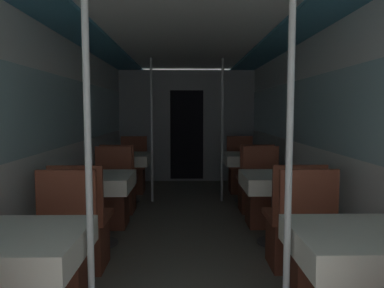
# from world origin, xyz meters

# --- Properties ---
(wall_left) EXTENTS (0.05, 8.36, 2.15)m
(wall_left) POSITION_xyz_m (-1.33, 2.78, 1.12)
(wall_left) COLOR silver
(wall_left) RESTS_ON ground_plane
(wall_right) EXTENTS (0.05, 8.36, 2.15)m
(wall_right) POSITION_xyz_m (1.33, 2.78, 1.12)
(wall_right) COLOR silver
(wall_right) RESTS_ON ground_plane
(ceiling_panel) EXTENTS (2.66, 8.36, 0.07)m
(ceiling_panel) POSITION_xyz_m (0.00, 2.78, 2.19)
(ceiling_panel) COLOR silver
(ceiling_panel) RESTS_ON wall_left
(bulkhead_far) EXTENTS (2.61, 0.09, 2.15)m
(bulkhead_far) POSITION_xyz_m (0.00, 6.03, 1.07)
(bulkhead_far) COLOR gray
(bulkhead_far) RESTS_ON ground_plane
(dining_table_left_0) EXTENTS (0.68, 0.68, 0.72)m
(dining_table_left_0) POSITION_xyz_m (-0.91, 0.70, 0.62)
(dining_table_left_0) COLOR #4C4C51
(dining_table_left_0) RESTS_ON ground_plane
(chair_left_far_0) EXTENTS (0.44, 0.44, 0.94)m
(chair_left_far_0) POSITION_xyz_m (-0.91, 1.32, 0.29)
(chair_left_far_0) COLOR brown
(chair_left_far_0) RESTS_ON ground_plane
(support_pole_left_0) EXTENTS (0.04, 0.04, 2.15)m
(support_pole_left_0) POSITION_xyz_m (-0.53, 0.70, 1.08)
(support_pole_left_0) COLOR silver
(support_pole_left_0) RESTS_ON ground_plane
(dining_table_left_1) EXTENTS (0.68, 0.68, 0.72)m
(dining_table_left_1) POSITION_xyz_m (-0.91, 2.52, 0.62)
(dining_table_left_1) COLOR #4C4C51
(dining_table_left_1) RESTS_ON ground_plane
(chair_left_near_1) EXTENTS (0.44, 0.44, 0.94)m
(chair_left_near_1) POSITION_xyz_m (-0.91, 1.91, 0.29)
(chair_left_near_1) COLOR brown
(chair_left_near_1) RESTS_ON ground_plane
(chair_left_far_1) EXTENTS (0.44, 0.44, 0.94)m
(chair_left_far_1) POSITION_xyz_m (-0.91, 3.14, 0.29)
(chair_left_far_1) COLOR brown
(chair_left_far_1) RESTS_ON ground_plane
(dining_table_left_2) EXTENTS (0.68, 0.68, 0.72)m
(dining_table_left_2) POSITION_xyz_m (-0.91, 4.35, 0.62)
(dining_table_left_2) COLOR #4C4C51
(dining_table_left_2) RESTS_ON ground_plane
(chair_left_near_2) EXTENTS (0.44, 0.44, 0.94)m
(chair_left_near_2) POSITION_xyz_m (-0.91, 3.73, 0.29)
(chair_left_near_2) COLOR brown
(chair_left_near_2) RESTS_ON ground_plane
(chair_left_far_2) EXTENTS (0.44, 0.44, 0.94)m
(chair_left_far_2) POSITION_xyz_m (-0.91, 4.96, 0.29)
(chair_left_far_2) COLOR brown
(chair_left_far_2) RESTS_ON ground_plane
(support_pole_left_2) EXTENTS (0.04, 0.04, 2.15)m
(support_pole_left_2) POSITION_xyz_m (-0.53, 4.35, 1.08)
(support_pole_left_2) COLOR silver
(support_pole_left_2) RESTS_ON ground_plane
(dining_table_right_0) EXTENTS (0.68, 0.68, 0.72)m
(dining_table_right_0) POSITION_xyz_m (0.91, 0.70, 0.62)
(dining_table_right_0) COLOR #4C4C51
(dining_table_right_0) RESTS_ON ground_plane
(chair_right_far_0) EXTENTS (0.44, 0.44, 0.94)m
(chair_right_far_0) POSITION_xyz_m (0.91, 1.32, 0.29)
(chair_right_far_0) COLOR brown
(chair_right_far_0) RESTS_ON ground_plane
(support_pole_right_0) EXTENTS (0.04, 0.04, 2.15)m
(support_pole_right_0) POSITION_xyz_m (0.53, 0.70, 1.08)
(support_pole_right_0) COLOR silver
(support_pole_right_0) RESTS_ON ground_plane
(dining_table_right_1) EXTENTS (0.68, 0.68, 0.72)m
(dining_table_right_1) POSITION_xyz_m (0.91, 2.52, 0.62)
(dining_table_right_1) COLOR #4C4C51
(dining_table_right_1) RESTS_ON ground_plane
(chair_right_near_1) EXTENTS (0.44, 0.44, 0.94)m
(chair_right_near_1) POSITION_xyz_m (0.91, 1.91, 0.29)
(chair_right_near_1) COLOR brown
(chair_right_near_1) RESTS_ON ground_plane
(chair_right_far_1) EXTENTS (0.44, 0.44, 0.94)m
(chair_right_far_1) POSITION_xyz_m (0.91, 3.14, 0.29)
(chair_right_far_1) COLOR brown
(chair_right_far_1) RESTS_ON ground_plane
(dining_table_right_2) EXTENTS (0.68, 0.68, 0.72)m
(dining_table_right_2) POSITION_xyz_m (0.91, 4.35, 0.62)
(dining_table_right_2) COLOR #4C4C51
(dining_table_right_2) RESTS_ON ground_plane
(chair_right_near_2) EXTENTS (0.44, 0.44, 0.94)m
(chair_right_near_2) POSITION_xyz_m (0.91, 3.73, 0.29)
(chair_right_near_2) COLOR brown
(chair_right_near_2) RESTS_ON ground_plane
(chair_right_far_2) EXTENTS (0.44, 0.44, 0.94)m
(chair_right_far_2) POSITION_xyz_m (0.91, 4.96, 0.29)
(chair_right_far_2) COLOR brown
(chair_right_far_2) RESTS_ON ground_plane
(support_pole_right_2) EXTENTS (0.04, 0.04, 2.15)m
(support_pole_right_2) POSITION_xyz_m (0.53, 4.35, 1.08)
(support_pole_right_2) COLOR silver
(support_pole_right_2) RESTS_ON ground_plane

